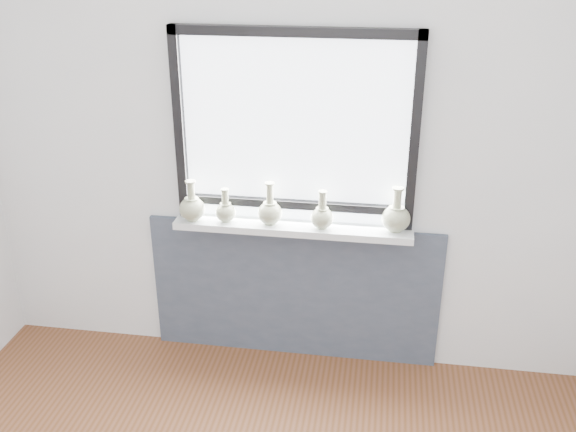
# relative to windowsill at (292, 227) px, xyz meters

# --- Properties ---
(back_wall) EXTENTS (3.60, 0.02, 2.60)m
(back_wall) POSITION_rel_windowsill_xyz_m (0.00, 0.10, 0.42)
(back_wall) COLOR silver
(back_wall) RESTS_ON ground
(apron_panel) EXTENTS (1.70, 0.03, 0.86)m
(apron_panel) POSITION_rel_windowsill_xyz_m (0.00, 0.07, -0.45)
(apron_panel) COLOR #40495A
(apron_panel) RESTS_ON ground
(windowsill) EXTENTS (1.32, 0.18, 0.04)m
(windowsill) POSITION_rel_windowsill_xyz_m (0.00, 0.00, 0.00)
(windowsill) COLOR silver
(windowsill) RESTS_ON apron_panel
(window) EXTENTS (1.30, 0.06, 1.05)m
(window) POSITION_rel_windowsill_xyz_m (0.00, 0.06, 0.56)
(window) COLOR black
(window) RESTS_ON windowsill
(vase_a) EXTENTS (0.14, 0.14, 0.23)m
(vase_a) POSITION_rel_windowsill_xyz_m (-0.56, -0.03, 0.10)
(vase_a) COLOR #9FA683
(vase_a) RESTS_ON windowsill
(vase_b) EXTENTS (0.11, 0.11, 0.19)m
(vase_b) POSITION_rel_windowsill_xyz_m (-0.37, -0.02, 0.08)
(vase_b) COLOR #9FA683
(vase_b) RESTS_ON windowsill
(vase_c) EXTENTS (0.14, 0.14, 0.24)m
(vase_c) POSITION_rel_windowsill_xyz_m (-0.12, -0.01, 0.09)
(vase_c) COLOR #9FA683
(vase_c) RESTS_ON windowsill
(vase_d) EXTENTS (0.13, 0.13, 0.22)m
(vase_d) POSITION_rel_windowsill_xyz_m (0.16, -0.02, 0.09)
(vase_d) COLOR #9FA683
(vase_d) RESTS_ON windowsill
(vase_e) EXTENTS (0.15, 0.15, 0.25)m
(vase_e) POSITION_rel_windowsill_xyz_m (0.56, 0.00, 0.10)
(vase_e) COLOR #9FA683
(vase_e) RESTS_ON windowsill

